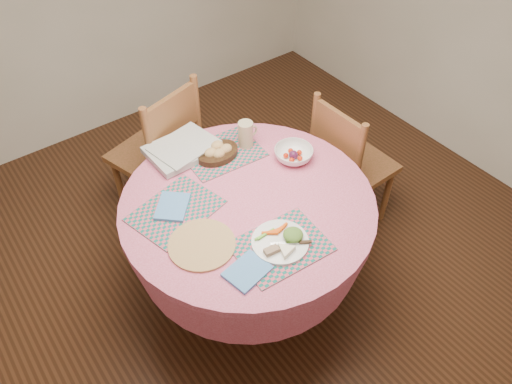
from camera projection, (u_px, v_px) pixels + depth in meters
ground at (249, 290)px, 2.92m from camera, size 4.00×4.00×0.00m
room_envelope at (244, 5)px, 1.72m from camera, size 4.01×4.01×2.71m
dining_table at (248, 227)px, 2.53m from camera, size 1.24×1.24×0.75m
chair_right at (347, 162)px, 2.99m from camera, size 0.42×0.44×0.94m
chair_back at (161, 151)px, 3.01m from camera, size 0.57×0.56×1.01m
placemat_front at (281, 246)px, 2.19m from camera, size 0.42×0.33×0.01m
placemat_left at (176, 211)px, 2.35m from camera, size 0.46×0.39×0.01m
placemat_back at (223, 153)px, 2.65m from camera, size 0.42×0.33×0.01m
wicker_trivet at (202, 245)px, 2.20m from camera, size 0.30×0.30×0.01m
napkin_near at (247, 271)px, 2.09m from camera, size 0.20×0.17×0.01m
napkin_far at (172, 206)px, 2.35m from camera, size 0.23×0.23×0.01m
dinner_plate at (282, 241)px, 2.19m from camera, size 0.26×0.26×0.05m
bread_bowl at (218, 152)px, 2.60m from camera, size 0.23×0.23×0.08m
latte_mug at (246, 134)px, 2.64m from camera, size 0.12×0.08×0.15m
fruit_bowl at (294, 154)px, 2.59m from camera, size 0.23×0.23×0.06m
newspaper_stack at (182, 149)px, 2.63m from camera, size 0.37×0.30×0.04m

